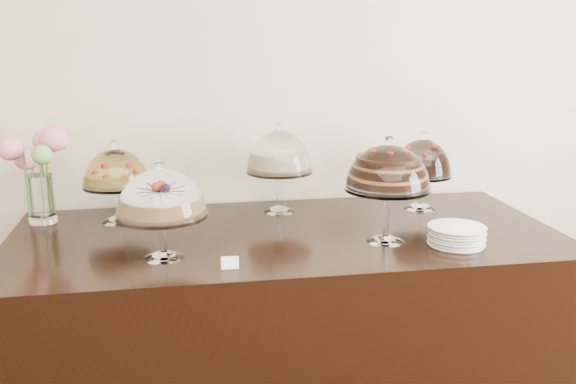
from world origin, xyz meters
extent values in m
cube|color=beige|center=(0.00, 3.00, 1.50)|extent=(5.00, 0.04, 3.00)
cube|color=black|center=(-0.18, 2.45, 0.45)|extent=(2.20, 1.00, 0.90)
cone|color=white|center=(-0.66, 2.23, 0.91)|extent=(0.15, 0.15, 0.02)
cylinder|color=white|center=(-0.66, 2.23, 0.99)|extent=(0.03, 0.03, 0.13)
cylinder|color=white|center=(-0.66, 2.23, 1.06)|extent=(0.32, 0.32, 0.01)
cylinder|color=#AA794B|center=(-0.66, 2.23, 1.09)|extent=(0.26, 0.26, 0.06)
sphere|color=red|center=(-0.59, 2.25, 1.13)|extent=(0.02, 0.02, 0.02)
sphere|color=red|center=(-0.71, 2.28, 1.13)|extent=(0.02, 0.02, 0.02)
sphere|color=red|center=(-0.68, 2.16, 1.13)|extent=(0.02, 0.02, 0.02)
sphere|color=white|center=(-0.66, 2.23, 1.24)|extent=(0.04, 0.04, 0.04)
cone|color=white|center=(0.18, 2.27, 0.91)|extent=(0.15, 0.15, 0.02)
cylinder|color=white|center=(0.18, 2.27, 1.02)|extent=(0.03, 0.03, 0.18)
cylinder|color=white|center=(0.18, 2.27, 1.11)|extent=(0.33, 0.33, 0.01)
cylinder|color=black|center=(0.18, 2.27, 1.18)|extent=(0.25, 0.25, 0.12)
sphere|color=red|center=(0.25, 2.29, 1.24)|extent=(0.02, 0.02, 0.02)
sphere|color=red|center=(0.20, 2.33, 1.24)|extent=(0.02, 0.02, 0.02)
sphere|color=red|center=(0.13, 2.31, 1.24)|extent=(0.02, 0.02, 0.02)
sphere|color=red|center=(0.12, 2.25, 1.24)|extent=(0.02, 0.02, 0.02)
sphere|color=red|center=(0.17, 2.20, 1.24)|extent=(0.02, 0.02, 0.02)
sphere|color=red|center=(0.23, 2.22, 1.24)|extent=(0.02, 0.02, 0.02)
sphere|color=white|center=(0.18, 2.27, 1.29)|extent=(0.04, 0.04, 0.04)
cone|color=white|center=(-0.15, 2.76, 0.91)|extent=(0.15, 0.15, 0.02)
cylinder|color=white|center=(-0.15, 2.76, 1.00)|extent=(0.03, 0.03, 0.16)
cylinder|color=white|center=(-0.15, 2.76, 1.09)|extent=(0.30, 0.30, 0.01)
cylinder|color=beige|center=(-0.15, 2.76, 1.13)|extent=(0.23, 0.23, 0.07)
sphere|color=white|center=(-0.15, 2.76, 1.29)|extent=(0.04, 0.04, 0.04)
cone|color=white|center=(0.49, 2.70, 0.91)|extent=(0.15, 0.15, 0.02)
cylinder|color=white|center=(0.49, 2.70, 0.99)|extent=(0.03, 0.03, 0.13)
cylinder|color=white|center=(0.49, 2.70, 1.06)|extent=(0.27, 0.27, 0.01)
cylinder|color=black|center=(0.49, 2.70, 1.11)|extent=(0.22, 0.22, 0.08)
sphere|color=red|center=(0.55, 2.72, 1.16)|extent=(0.02, 0.02, 0.02)
sphere|color=red|center=(0.45, 2.74, 1.16)|extent=(0.02, 0.02, 0.02)
sphere|color=red|center=(0.48, 2.64, 1.16)|extent=(0.02, 0.02, 0.02)
sphere|color=white|center=(0.49, 2.70, 1.24)|extent=(0.04, 0.04, 0.04)
cone|color=white|center=(-0.86, 2.73, 0.91)|extent=(0.15, 0.15, 0.02)
cylinder|color=white|center=(-0.86, 2.73, 0.99)|extent=(0.03, 0.03, 0.13)
cylinder|color=white|center=(-0.86, 2.73, 1.06)|extent=(0.28, 0.28, 0.01)
cylinder|color=#B48B34|center=(-0.86, 2.73, 1.08)|extent=(0.23, 0.23, 0.04)
sphere|color=red|center=(-0.80, 2.74, 1.11)|extent=(0.02, 0.02, 0.02)
sphere|color=red|center=(-0.84, 2.79, 1.11)|extent=(0.02, 0.02, 0.02)
sphere|color=red|center=(-0.90, 2.77, 1.11)|extent=(0.02, 0.02, 0.02)
sphere|color=red|center=(-0.92, 2.71, 1.11)|extent=(0.02, 0.02, 0.02)
sphere|color=red|center=(-0.87, 2.67, 1.11)|extent=(0.02, 0.02, 0.02)
sphere|color=red|center=(-0.81, 2.68, 1.11)|extent=(0.02, 0.02, 0.02)
sphere|color=white|center=(-0.86, 2.73, 1.23)|extent=(0.04, 0.04, 0.04)
cylinder|color=white|center=(-1.18, 2.77, 1.00)|extent=(0.11, 0.11, 0.20)
cylinder|color=#476B2D|center=(-1.14, 2.78, 1.10)|extent=(0.01, 0.01, 0.31)
sphere|color=pink|center=(-1.11, 2.78, 1.25)|extent=(0.11, 0.11, 0.11)
cylinder|color=#476B2D|center=(-1.17, 2.81, 1.09)|extent=(0.01, 0.01, 0.30)
sphere|color=pink|center=(-1.16, 2.84, 1.24)|extent=(0.10, 0.10, 0.10)
cylinder|color=#476B2D|center=(-1.20, 2.79, 1.06)|extent=(0.01, 0.01, 0.23)
sphere|color=pink|center=(-1.23, 2.80, 1.17)|extent=(0.10, 0.10, 0.10)
cylinder|color=#476B2D|center=(-1.22, 2.74, 1.09)|extent=(0.01, 0.01, 0.29)
sphere|color=pink|center=(-1.26, 2.70, 1.23)|extent=(0.10, 0.10, 0.10)
cylinder|color=#476B2D|center=(-1.15, 2.71, 1.08)|extent=(0.01, 0.01, 0.27)
sphere|color=#69A952|center=(-1.13, 2.65, 1.21)|extent=(0.08, 0.08, 0.08)
cylinder|color=white|center=(0.43, 2.18, 0.90)|extent=(0.21, 0.21, 0.01)
cylinder|color=white|center=(0.43, 2.18, 0.92)|extent=(0.20, 0.20, 0.01)
cylinder|color=white|center=(0.43, 2.18, 0.93)|extent=(0.21, 0.21, 0.01)
cylinder|color=white|center=(0.43, 2.18, 0.94)|extent=(0.20, 0.20, 0.01)
cylinder|color=white|center=(0.43, 2.18, 0.95)|extent=(0.21, 0.21, 0.01)
cylinder|color=white|center=(0.43, 2.18, 0.96)|extent=(0.20, 0.20, 0.01)
cylinder|color=white|center=(0.43, 2.18, 0.97)|extent=(0.21, 0.21, 0.01)
cube|color=white|center=(-0.44, 2.07, 0.92)|extent=(0.06, 0.02, 0.04)
camera|label=1|loc=(-0.60, 0.01, 1.69)|focal=40.00mm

